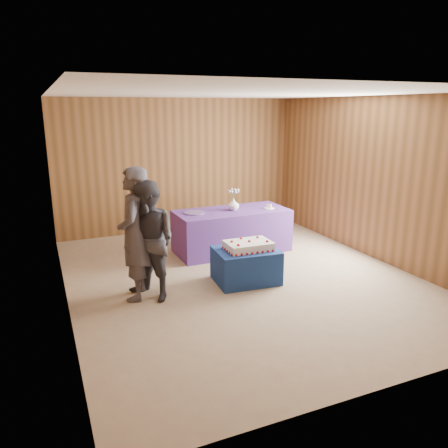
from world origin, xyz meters
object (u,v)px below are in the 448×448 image
vase (233,204)px  cake_table (246,265)px  guest_left (134,234)px  guest_right (149,241)px  sheet_cake (248,246)px  serving_table (232,231)px

vase → cake_table: bearing=-107.1°
guest_left → guest_right: 0.23m
sheet_cake → serving_table: bearing=77.1°
cake_table → vase: (0.43, 1.40, 0.61)m
serving_table → sheet_cake: 1.47m
serving_table → guest_right: (-1.83, -1.43, 0.43)m
cake_table → vase: 1.58m
sheet_cake → guest_right: (-1.47, -0.02, 0.25)m
serving_table → sheet_cake: serving_table is taller
sheet_cake → guest_right: guest_right is taller
cake_table → sheet_cake: sheet_cake is taller
cake_table → guest_left: 1.73m
sheet_cake → guest_left: bearing=177.8°
cake_table → guest_right: guest_right is taller
serving_table → guest_right: guest_right is taller
sheet_cake → cake_table: bearing=142.3°
serving_table → cake_table: bearing=-106.4°
guest_right → vase: bearing=97.9°
cake_table → guest_right: bearing=-173.8°
guest_left → cake_table: bearing=104.9°
vase → guest_left: guest_left is taller
vase → guest_right: 2.36m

